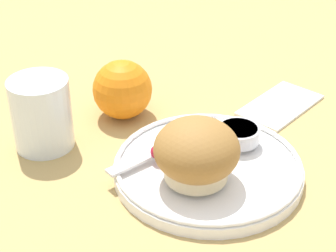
{
  "coord_description": "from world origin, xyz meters",
  "views": [
    {
      "loc": [
        -0.44,
        -0.32,
        0.41
      ],
      "look_at": [
        -0.02,
        0.05,
        0.06
      ],
      "focal_mm": 60.0,
      "sensor_mm": 36.0,
      "label": 1
    }
  ],
  "objects": [
    {
      "name": "folded_napkin",
      "position": [
        0.2,
        0.02,
        0.0
      ],
      "size": [
        0.13,
        0.07,
        0.01
      ],
      "color": "white",
      "rests_on": "ground_plane"
    },
    {
      "name": "ground_plane",
      "position": [
        0.0,
        0.0,
        0.0
      ],
      "size": [
        3.0,
        3.0,
        0.0
      ],
      "primitive_type": "plane",
      "color": "tan"
    },
    {
      "name": "plate",
      "position": [
        -0.0,
        -0.0,
        0.01
      ],
      "size": [
        0.23,
        0.23,
        0.02
      ],
      "color": "white",
      "rests_on": "ground_plane"
    },
    {
      "name": "berry_pair",
      "position": [
        -0.03,
        0.05,
        0.03
      ],
      "size": [
        0.03,
        0.02,
        0.02
      ],
      "color": "#B7192D",
      "rests_on": "plate"
    },
    {
      "name": "cream_ramekin",
      "position": [
        0.06,
        0.0,
        0.03
      ],
      "size": [
        0.05,
        0.05,
        0.02
      ],
      "color": "silver",
      "rests_on": "plate"
    },
    {
      "name": "butter_knife",
      "position": [
        -0.01,
        0.05,
        0.02
      ],
      "size": [
        0.18,
        0.04,
        0.0
      ],
      "rotation": [
        0.0,
        0.0,
        -0.16
      ],
      "color": "silver",
      "rests_on": "plate"
    },
    {
      "name": "muffin",
      "position": [
        -0.03,
        -0.01,
        0.05
      ],
      "size": [
        0.1,
        0.1,
        0.07
      ],
      "color": "beige",
      "rests_on": "plate"
    },
    {
      "name": "orange_fruit",
      "position": [
        0.03,
        0.17,
        0.04
      ],
      "size": [
        0.08,
        0.08,
        0.08
      ],
      "color": "orange",
      "rests_on": "ground_plane"
    },
    {
      "name": "juice_glass",
      "position": [
        -0.09,
        0.2,
        0.05
      ],
      "size": [
        0.08,
        0.08,
        0.09
      ],
      "color": "silver",
      "rests_on": "ground_plane"
    }
  ]
}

